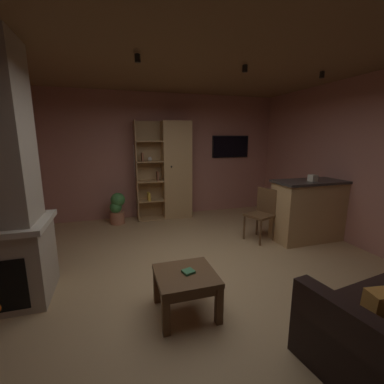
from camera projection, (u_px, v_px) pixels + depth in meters
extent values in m
cube|color=tan|center=(201.00, 275.00, 3.49)|extent=(5.61, 5.82, 0.02)
cube|color=#AD7060|center=(160.00, 156.00, 5.95)|extent=(5.73, 0.06, 2.78)
cube|color=#AD7060|center=(374.00, 165.00, 4.01)|extent=(0.06, 5.82, 2.78)
cube|color=brown|center=(202.00, 48.00, 2.92)|extent=(5.61, 5.82, 0.02)
cube|color=white|center=(150.00, 161.00, 5.88)|extent=(0.71, 0.01, 0.72)
cube|color=tan|center=(5.00, 264.00, 2.86)|extent=(0.91, 0.74, 0.85)
cube|color=tan|center=(176.00, 170.00, 5.85)|extent=(0.63, 0.38, 2.16)
cube|color=tan|center=(148.00, 170.00, 5.84)|extent=(0.59, 0.02, 2.16)
cube|color=tan|center=(136.00, 172.00, 5.59)|extent=(0.02, 0.38, 2.16)
sphere|color=black|center=(171.00, 167.00, 5.59)|extent=(0.04, 0.04, 0.04)
cube|color=tan|center=(151.00, 218.00, 5.89)|extent=(0.59, 0.38, 0.02)
cube|color=tan|center=(150.00, 200.00, 5.81)|extent=(0.59, 0.38, 0.02)
cube|color=tan|center=(150.00, 181.00, 5.72)|extent=(0.59, 0.38, 0.02)
cube|color=tan|center=(149.00, 161.00, 5.63)|extent=(0.59, 0.38, 0.02)
cube|color=tan|center=(148.00, 141.00, 5.54)|extent=(0.59, 0.38, 0.02)
cube|color=brown|center=(158.00, 176.00, 5.69)|extent=(0.03, 0.23, 0.20)
cube|color=gold|center=(149.00, 197.00, 5.72)|extent=(0.05, 0.23, 0.17)
cube|color=brown|center=(142.00, 157.00, 5.51)|extent=(0.04, 0.23, 0.18)
sphere|color=beige|center=(150.00, 159.00, 5.62)|extent=(0.10, 0.10, 0.10)
cube|color=tan|center=(314.00, 211.00, 4.63)|extent=(1.47, 0.55, 1.03)
cube|color=#2D2826|center=(317.00, 181.00, 4.52)|extent=(1.53, 0.61, 0.04)
cube|color=#BFB299|center=(313.00, 178.00, 4.39)|extent=(0.13, 0.13, 0.11)
cube|color=black|center=(344.00, 348.00, 1.83)|extent=(0.26, 0.87, 0.67)
cube|color=brown|center=(186.00, 275.00, 2.65)|extent=(0.61, 0.60, 0.05)
cube|color=brown|center=(186.00, 281.00, 2.66)|extent=(0.55, 0.54, 0.08)
cube|color=brown|center=(166.00, 316.00, 2.37)|extent=(0.07, 0.07, 0.39)
cube|color=brown|center=(219.00, 305.00, 2.52)|extent=(0.07, 0.07, 0.39)
cube|color=brown|center=(157.00, 286.00, 2.86)|extent=(0.07, 0.07, 0.39)
cube|color=brown|center=(202.00, 278.00, 3.01)|extent=(0.07, 0.07, 0.39)
cube|color=#387247|center=(188.00, 272.00, 2.65)|extent=(0.14, 0.14, 0.02)
cube|color=brown|center=(259.00, 215.00, 4.57)|extent=(0.54, 0.54, 0.04)
cube|color=brown|center=(267.00, 200.00, 4.63)|extent=(0.18, 0.39, 0.44)
cylinder|color=brown|center=(244.00, 227.00, 4.65)|extent=(0.04, 0.04, 0.46)
cylinder|color=brown|center=(261.00, 233.00, 4.37)|extent=(0.04, 0.04, 0.46)
cylinder|color=brown|center=(257.00, 223.00, 4.86)|extent=(0.04, 0.04, 0.46)
cylinder|color=brown|center=(273.00, 228.00, 4.58)|extent=(0.04, 0.04, 0.46)
cylinder|color=#B77051|center=(117.00, 218.00, 5.53)|extent=(0.30, 0.30, 0.26)
sphere|color=#3D7F3D|center=(116.00, 207.00, 5.48)|extent=(0.25, 0.25, 0.25)
sphere|color=#3D7F3D|center=(118.00, 200.00, 5.47)|extent=(0.30, 0.30, 0.30)
cube|color=black|center=(230.00, 147.00, 6.35)|extent=(0.94, 0.05, 0.53)
cube|color=black|center=(231.00, 147.00, 6.33)|extent=(0.90, 0.01, 0.49)
cylinder|color=black|center=(7.00, 47.00, 2.64)|extent=(0.07, 0.07, 0.09)
cylinder|color=black|center=(138.00, 58.00, 3.02)|extent=(0.07, 0.07, 0.09)
cylinder|color=black|center=(245.00, 69.00, 3.46)|extent=(0.07, 0.07, 0.09)
cylinder|color=black|center=(322.00, 75.00, 3.80)|extent=(0.07, 0.07, 0.09)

